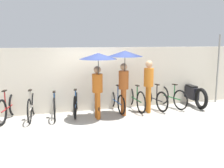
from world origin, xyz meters
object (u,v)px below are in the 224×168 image
(parked_bicycle_8, at_px, (171,97))
(motorcycle, at_px, (191,94))
(parked_bicycle_2, at_px, (55,105))
(parked_bicycle_7, at_px, (154,98))
(parked_bicycle_4, at_px, (97,102))
(pedestrian_leading, at_px, (98,66))
(pedestrian_trailing, at_px, (149,82))
(parked_bicycle_3, at_px, (76,103))
(parked_bicycle_0, at_px, (8,107))
(parked_bicycle_1, at_px, (32,106))
(pedestrian_center, at_px, (124,64))
(parked_bicycle_6, at_px, (135,98))
(parked_bicycle_5, at_px, (116,101))

(parked_bicycle_8, bearing_deg, motorcycle, -96.77)
(parked_bicycle_2, bearing_deg, parked_bicycle_7, -86.67)
(parked_bicycle_4, bearing_deg, pedestrian_leading, 179.42)
(pedestrian_trailing, bearing_deg, pedestrian_leading, 16.94)
(parked_bicycle_3, xyz_separation_m, parked_bicycle_4, (0.69, -0.02, -0.02))
(parked_bicycle_7, distance_m, pedestrian_trailing, 0.88)
(parked_bicycle_0, height_order, parked_bicycle_1, parked_bicycle_0)
(parked_bicycle_4, bearing_deg, parked_bicycle_1, 100.35)
(parked_bicycle_4, relative_size, motorcycle, 0.77)
(parked_bicycle_0, bearing_deg, pedestrian_center, -85.70)
(parked_bicycle_3, height_order, motorcycle, parked_bicycle_3)
(parked_bicycle_0, xyz_separation_m, pedestrian_center, (3.53, -0.61, 1.29))
(pedestrian_center, bearing_deg, parked_bicycle_4, -32.99)
(parked_bicycle_1, relative_size, parked_bicycle_6, 0.93)
(pedestrian_trailing, bearing_deg, parked_bicycle_0, 1.92)
(pedestrian_trailing, xyz_separation_m, motorcycle, (2.01, 0.51, -0.62))
(parked_bicycle_2, bearing_deg, parked_bicycle_4, -85.41)
(parked_bicycle_0, bearing_deg, parked_bicycle_2, -76.85)
(parked_bicycle_1, distance_m, parked_bicycle_6, 3.46)
(parked_bicycle_1, height_order, pedestrian_trailing, pedestrian_trailing)
(motorcycle, bearing_deg, parked_bicycle_1, 95.04)
(parked_bicycle_5, relative_size, pedestrian_trailing, 0.94)
(parked_bicycle_2, relative_size, parked_bicycle_7, 1.05)
(pedestrian_center, bearing_deg, parked_bicycle_6, -129.48)
(parked_bicycle_1, xyz_separation_m, parked_bicycle_5, (2.77, 0.08, -0.03))
(parked_bicycle_0, height_order, parked_bicycle_6, parked_bicycle_0)
(pedestrian_leading, relative_size, motorcycle, 0.96)
(parked_bicycle_2, height_order, parked_bicycle_7, parked_bicycle_7)
(parked_bicycle_0, height_order, parked_bicycle_7, parked_bicycle_7)
(pedestrian_trailing, bearing_deg, parked_bicycle_6, -52.23)
(parked_bicycle_3, bearing_deg, parked_bicycle_2, 104.95)
(parked_bicycle_6, distance_m, pedestrian_center, 1.57)
(parked_bicycle_2, relative_size, parked_bicycle_3, 1.02)
(parked_bicycle_6, bearing_deg, parked_bicycle_2, 91.14)
(pedestrian_leading, bearing_deg, parked_bicycle_3, -53.70)
(parked_bicycle_4, bearing_deg, parked_bicycle_6, -80.17)
(parked_bicycle_2, relative_size, parked_bicycle_4, 1.10)
(parked_bicycle_4, bearing_deg, pedestrian_trailing, -96.76)
(parked_bicycle_0, distance_m, parked_bicycle_3, 2.08)
(parked_bicycle_2, distance_m, parked_bicycle_3, 0.69)
(parked_bicycle_2, relative_size, pedestrian_leading, 0.88)
(parked_bicycle_4, xyz_separation_m, motorcycle, (3.67, 0.04, 0.06))
(parked_bicycle_2, bearing_deg, parked_bicycle_3, -83.18)
(parked_bicycle_8, height_order, pedestrian_leading, pedestrian_leading)
(parked_bicycle_4, xyz_separation_m, parked_bicycle_5, (0.69, 0.03, -0.00))
(parked_bicycle_8, xyz_separation_m, pedestrian_leading, (-2.89, -0.71, 1.27))
(parked_bicycle_2, bearing_deg, pedestrian_leading, -116.13)
(parked_bicycle_2, distance_m, parked_bicycle_5, 2.08)
(parked_bicycle_5, height_order, pedestrian_trailing, pedestrian_trailing)
(parked_bicycle_1, bearing_deg, pedestrian_leading, -103.00)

